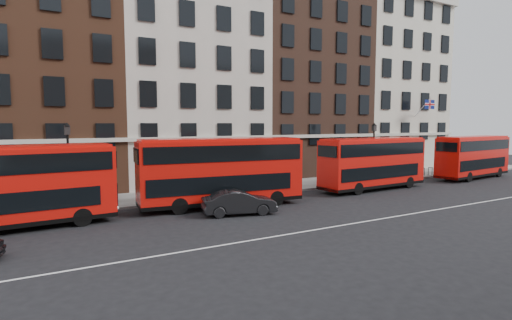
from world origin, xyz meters
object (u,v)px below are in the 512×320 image
car_front (239,203)px  bus_b (221,170)px  bus_c (373,162)px  bus_d (473,156)px  traffic_light (446,152)px  bus_a (6,186)px

car_front → bus_b: bearing=13.7°
bus_c → bus_d: 13.62m
bus_c → traffic_light: (13.18, 2.58, 0.18)m
bus_a → car_front: bus_a is taller
bus_b → bus_c: bearing=6.5°
car_front → bus_d: bearing=-70.7°
bus_d → car_front: size_ratio=2.30×
bus_b → bus_d: 27.20m
bus_d → bus_a: bearing=174.3°
bus_a → car_front: bearing=-15.8°
bus_b → car_front: (-0.01, -2.58, -1.67)m
traffic_light → car_front: bearing=-169.1°
car_front → traffic_light: (26.77, 5.16, 1.72)m
bus_a → traffic_light: bearing=0.3°
bus_a → traffic_light: bus_a is taller
car_front → bus_a: bearing=91.6°
bus_a → bus_d: size_ratio=1.02×
bus_d → car_front: 27.37m
bus_b → car_front: bearing=-83.6°
bus_d → traffic_light: bus_d is taller
bus_c → car_front: bus_c is taller
bus_c → bus_d: bus_c is taller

